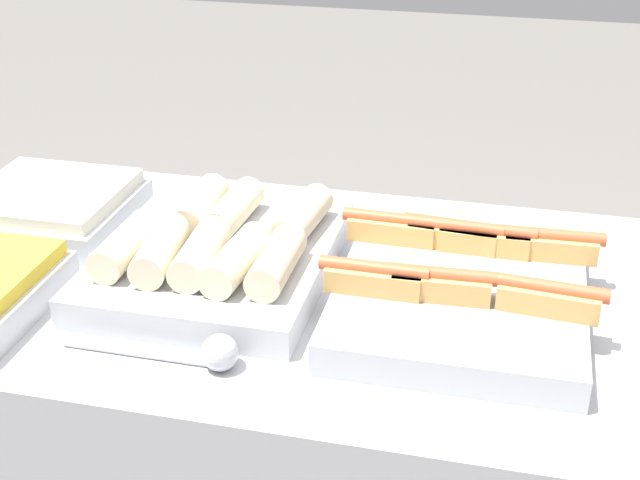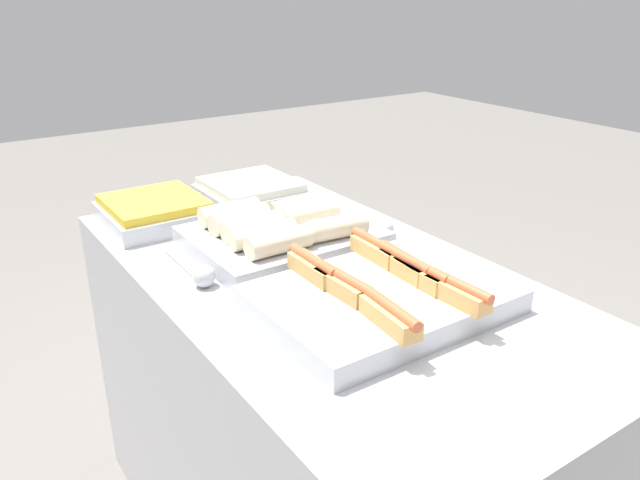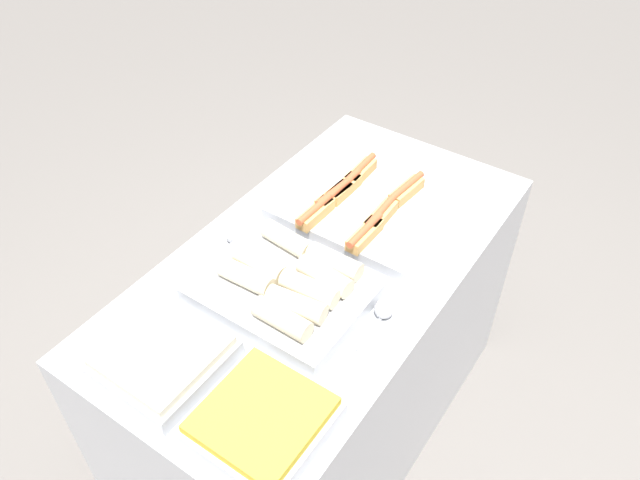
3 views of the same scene
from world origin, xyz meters
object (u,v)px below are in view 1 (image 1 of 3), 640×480
at_px(tray_side_back, 51,207).
at_px(tray_wraps, 218,252).
at_px(tray_hotdogs, 462,281).
at_px(serving_spoon_far, 303,201).
at_px(serving_spoon_near, 208,353).

bearing_deg(tray_side_back, tray_wraps, -16.69).
height_order(tray_hotdogs, tray_side_back, tray_hotdogs).
bearing_deg(serving_spoon_far, serving_spoon_near, -90.12).
xyz_separation_m(tray_hotdogs, serving_spoon_far, (-0.32, 0.26, -0.01)).
bearing_deg(serving_spoon_near, tray_wraps, 106.04).
bearing_deg(tray_side_back, serving_spoon_far, 20.25).
bearing_deg(tray_hotdogs, serving_spoon_near, -140.96).
xyz_separation_m(tray_hotdogs, tray_side_back, (-0.75, 0.10, 0.00)).
height_order(tray_side_back, serving_spoon_near, tray_side_back).
bearing_deg(serving_spoon_near, serving_spoon_far, 89.88).
height_order(serving_spoon_near, serving_spoon_far, same).
bearing_deg(tray_wraps, tray_side_back, 163.31).
height_order(tray_hotdogs, serving_spoon_far, tray_hotdogs).
height_order(tray_side_back, serving_spoon_far, tray_side_back).
distance_m(tray_wraps, serving_spoon_near, 0.26).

